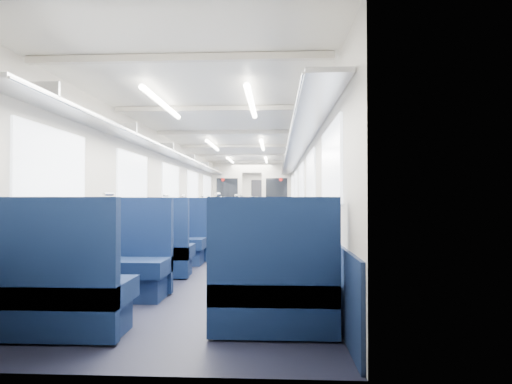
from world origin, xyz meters
The scene contains 41 objects.
floor centered at (0.00, 0.00, 0.00)m, with size 2.80×18.00×0.01m, color black.
ceiling centered at (0.00, 0.00, 2.35)m, with size 2.80×18.00×0.01m, color silver.
wall_left centered at (-1.40, 0.00, 1.18)m, with size 0.02×18.00×2.35m, color beige.
dado_left centered at (-1.39, 0.00, 0.35)m, with size 0.03×17.90×0.70m, color #111C39.
wall_right centered at (1.40, 0.00, 1.18)m, with size 0.02×18.00×2.35m, color beige.
dado_right centered at (1.39, 0.00, 0.35)m, with size 0.03×17.90×0.70m, color #111C39.
wall_far centered at (0.00, 9.00, 1.18)m, with size 2.80×0.02×2.35m, color beige.
luggage_rack_left centered at (-1.21, 0.00, 1.97)m, with size 0.36×17.40×0.18m.
luggage_rack_right centered at (1.21, 0.00, 1.97)m, with size 0.36×17.40×0.18m.
windows centered at (0.00, -0.46, 1.42)m, with size 2.78×15.60×0.75m.
ceiling_fittings centered at (0.00, -0.26, 2.29)m, with size 2.70×16.06×0.11m.
end_door centered at (0.00, 8.94, 1.00)m, with size 0.75×0.06×2.00m, color black.
bulkhead centered at (0.00, 2.97, 1.23)m, with size 2.80×0.10×2.35m.
seat_0 centered at (-0.83, -8.36, 0.35)m, with size 1.02×0.56×1.14m.
seat_1 centered at (0.83, -8.20, 0.35)m, with size 1.02×0.56×1.14m.
seat_2 centered at (-0.83, -7.05, 0.35)m, with size 1.02×0.56×1.14m.
seat_3 centered at (0.83, -7.02, 0.35)m, with size 1.02×0.56×1.14m.
seat_4 centered at (-0.83, -5.90, 0.35)m, with size 1.02×0.56×1.14m.
seat_5 centered at (0.83, -6.03, 0.35)m, with size 1.02×0.56×1.14m.
seat_6 centered at (-0.83, -4.73, 0.35)m, with size 1.02×0.56×1.14m.
seat_7 centered at (0.83, -4.73, 0.35)m, with size 1.02×0.56×1.14m.
seat_8 centered at (-0.83, -3.79, 0.35)m, with size 1.02×0.56×1.14m.
seat_9 centered at (0.83, -3.57, 0.35)m, with size 1.02×0.56×1.14m.
seat_10 centered at (-0.83, -2.45, 0.35)m, with size 1.02×0.56×1.14m.
seat_11 centered at (0.83, -2.61, 0.35)m, with size 1.02×0.56×1.14m.
seat_12 centered at (-0.83, -1.45, 0.35)m, with size 1.02×0.56×1.14m.
seat_13 centered at (0.83, -1.39, 0.35)m, with size 1.02×0.56×1.14m.
seat_14 centered at (-0.83, -0.11, 0.35)m, with size 1.02×0.56×1.14m.
seat_15 centered at (0.83, -0.19, 0.35)m, with size 1.02×0.56×1.14m.
seat_16 centered at (-0.83, 0.93, 0.35)m, with size 1.02×0.56×1.14m.
seat_17 centered at (0.83, 0.81, 0.35)m, with size 1.02×0.56×1.14m.
seat_18 centered at (-0.83, 2.12, 0.35)m, with size 1.02×0.56×1.14m.
seat_19 centered at (0.83, 2.07, 0.35)m, with size 1.02×0.56×1.14m.
seat_20 centered at (-0.83, 4.11, 0.35)m, with size 1.02×0.56×1.14m.
seat_21 centered at (0.83, 4.17, 0.35)m, with size 1.02×0.56×1.14m.
seat_22 centered at (-0.83, 5.26, 0.35)m, with size 1.02×0.56×1.14m.
seat_23 centered at (0.83, 5.26, 0.35)m, with size 1.02×0.56×1.14m.
seat_24 centered at (-0.83, 6.41, 0.35)m, with size 1.02×0.56×1.14m.
seat_25 centered at (0.83, 6.53, 0.35)m, with size 1.02×0.56×1.14m.
seat_26 centered at (-0.83, 7.53, 0.35)m, with size 1.02×0.56×1.14m.
seat_27 centered at (0.83, 7.57, 0.35)m, with size 1.02×0.56×1.14m.
Camera 1 is at (0.85, -11.49, 1.09)m, focal length 28.69 mm.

